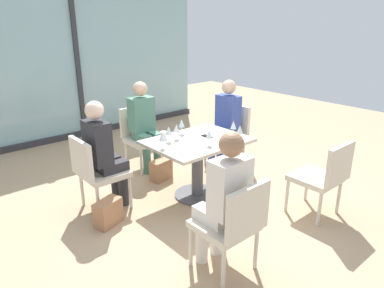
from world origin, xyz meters
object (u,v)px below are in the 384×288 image
at_px(person_far_right, 225,119).
at_px(coffee_cup, 164,135).
at_px(wine_glass_0, 182,124).
at_px(wine_glass_1, 209,134).
at_px(wine_glass_3, 240,130).
at_px(wine_glass_5, 233,125).
at_px(chair_near_window, 141,134).
at_px(handbag_0, 108,213).
at_px(chair_far_left, 96,169).
at_px(chair_front_right, 324,175).
at_px(person_front_left, 224,195).
at_px(person_near_window, 144,122).
at_px(dining_table_main, 197,156).
at_px(person_far_left, 103,150).
at_px(chair_front_left, 233,222).
at_px(handbag_1, 161,170).
at_px(chair_far_right, 230,131).
at_px(wine_glass_2, 169,131).
at_px(wine_glass_6, 162,137).
at_px(cell_phone_on_table, 207,136).
at_px(wine_glass_4, 176,128).

relative_size(person_far_right, coffee_cup, 14.00).
distance_m(wine_glass_0, wine_glass_1, 0.53).
relative_size(wine_glass_3, wine_glass_5, 1.00).
relative_size(chair_near_window, handbag_0, 2.90).
bearing_deg(chair_far_left, chair_front_right, -44.01).
distance_m(person_front_left, wine_glass_0, 1.60).
xyz_separation_m(wine_glass_0, wine_glass_1, (-0.04, -0.53, 0.00)).
bearing_deg(person_near_window, dining_table_main, -90.00).
height_order(person_far_left, wine_glass_1, person_far_left).
distance_m(person_near_window, wine_glass_1, 1.37).
bearing_deg(chair_front_right, coffee_cup, 123.09).
height_order(chair_front_left, handbag_1, chair_front_left).
height_order(chair_far_right, wine_glass_2, wine_glass_2).
height_order(chair_far_left, person_near_window, person_near_window).
distance_m(chair_front_left, wine_glass_1, 1.26).
xyz_separation_m(wine_glass_3, handbag_1, (-0.41, 1.01, -0.72)).
xyz_separation_m(chair_front_left, wine_glass_5, (1.14, 1.07, 0.37)).
height_order(chair_near_window, chair_far_right, same).
distance_m(person_far_right, wine_glass_2, 1.31).
relative_size(person_far_left, wine_glass_2, 6.81).
bearing_deg(person_near_window, wine_glass_0, -90.02).
relative_size(person_front_left, handbag_1, 4.20).
distance_m(chair_front_left, person_far_left, 1.75).
bearing_deg(wine_glass_3, dining_table_main, 135.85).
relative_size(wine_glass_6, handbag_1, 0.62).
distance_m(chair_front_left, wine_glass_6, 1.35).
relative_size(person_near_window, cell_phone_on_table, 8.75).
xyz_separation_m(chair_far_right, person_front_left, (-1.78, -1.61, 0.20)).
distance_m(wine_glass_0, handbag_0, 1.36).
height_order(chair_far_right, person_near_window, person_near_window).
distance_m(chair_front_left, chair_far_right, 2.48).
relative_size(chair_front_right, wine_glass_2, 4.70).
xyz_separation_m(dining_table_main, chair_far_left, (-1.07, 0.49, -0.03)).
bearing_deg(person_front_left, chair_front_left, -90.00).
height_order(dining_table_main, coffee_cup, coffee_cup).
distance_m(person_far_left, wine_glass_1, 1.18).
bearing_deg(handbag_0, wine_glass_5, -29.76).
relative_size(chair_far_left, person_front_left, 0.69).
bearing_deg(person_front_left, chair_far_left, 102.51).
bearing_deg(wine_glass_4, person_far_left, 158.64).
height_order(chair_far_left, wine_glass_4, wine_glass_4).
relative_size(handbag_0, handbag_1, 1.00).
height_order(wine_glass_6, coffee_cup, wine_glass_6).
xyz_separation_m(person_near_window, wine_glass_0, (-0.00, -0.83, 0.16)).
relative_size(wine_glass_4, cell_phone_on_table, 1.28).
height_order(chair_front_right, coffee_cup, chair_front_right).
bearing_deg(person_far_right, handbag_1, 169.85).
relative_size(chair_near_window, wine_glass_2, 4.70).
distance_m(dining_table_main, person_far_left, 1.09).
height_order(chair_far_left, handbag_1, chair_far_left).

